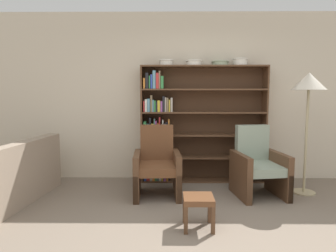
{
  "coord_description": "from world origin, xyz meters",
  "views": [
    {
      "loc": [
        -0.47,
        -2.63,
        1.44
      ],
      "look_at": [
        -0.52,
        1.83,
        0.95
      ],
      "focal_mm": 32.0,
      "sensor_mm": 36.0,
      "label": 1
    }
  ],
  "objects_px": {
    "armchair_cushioned": "(258,166)",
    "footstool": "(198,203)",
    "bookshelf": "(191,125)",
    "armchair_leather": "(157,166)",
    "bowl_copper": "(194,63)",
    "couch": "(5,181)",
    "bowl_olive": "(220,63)",
    "floor_lamp": "(309,87)",
    "bowl_brass": "(240,62)",
    "bowl_terracotta": "(166,62)"
  },
  "relations": [
    {
      "from": "bowl_olive",
      "to": "bowl_brass",
      "type": "height_order",
      "value": "bowl_brass"
    },
    {
      "from": "floor_lamp",
      "to": "footstool",
      "type": "bearing_deg",
      "value": -144.7
    },
    {
      "from": "bookshelf",
      "to": "armchair_leather",
      "type": "bearing_deg",
      "value": -126.87
    },
    {
      "from": "couch",
      "to": "bowl_olive",
      "type": "bearing_deg",
      "value": -65.02
    },
    {
      "from": "bowl_olive",
      "to": "armchair_leather",
      "type": "height_order",
      "value": "bowl_olive"
    },
    {
      "from": "armchair_cushioned",
      "to": "footstool",
      "type": "distance_m",
      "value": 1.43
    },
    {
      "from": "bookshelf",
      "to": "armchair_cushioned",
      "type": "distance_m",
      "value": 1.25
    },
    {
      "from": "bowl_brass",
      "to": "footstool",
      "type": "xyz_separation_m",
      "value": [
        -0.8,
        -1.75,
        -1.66
      ]
    },
    {
      "from": "couch",
      "to": "armchair_leather",
      "type": "height_order",
      "value": "armchair_leather"
    },
    {
      "from": "bowl_olive",
      "to": "footstool",
      "type": "height_order",
      "value": "bowl_olive"
    },
    {
      "from": "bowl_brass",
      "to": "floor_lamp",
      "type": "relative_size",
      "value": 0.15
    },
    {
      "from": "armchair_leather",
      "to": "bowl_brass",
      "type": "bearing_deg",
      "value": -155.92
    },
    {
      "from": "bowl_brass",
      "to": "floor_lamp",
      "type": "distance_m",
      "value": 1.1
    },
    {
      "from": "bookshelf",
      "to": "armchair_leather",
      "type": "xyz_separation_m",
      "value": [
        -0.52,
        -0.69,
        -0.51
      ]
    },
    {
      "from": "bowl_terracotta",
      "to": "couch",
      "type": "distance_m",
      "value": 2.86
    },
    {
      "from": "bowl_terracotta",
      "to": "couch",
      "type": "relative_size",
      "value": 0.13
    },
    {
      "from": "couch",
      "to": "footstool",
      "type": "bearing_deg",
      "value": -100.38
    },
    {
      "from": "bowl_olive",
      "to": "couch",
      "type": "bearing_deg",
      "value": -160.93
    },
    {
      "from": "bowl_olive",
      "to": "armchair_leather",
      "type": "xyz_separation_m",
      "value": [
        -0.98,
        -0.68,
        -1.5
      ]
    },
    {
      "from": "bowl_olive",
      "to": "couch",
      "type": "xyz_separation_m",
      "value": [
        -2.96,
        -1.02,
        -1.63
      ]
    },
    {
      "from": "armchair_leather",
      "to": "couch",
      "type": "bearing_deg",
      "value": 6.46
    },
    {
      "from": "bowl_olive",
      "to": "couch",
      "type": "height_order",
      "value": "bowl_olive"
    },
    {
      "from": "bowl_copper",
      "to": "bowl_olive",
      "type": "xyz_separation_m",
      "value": [
        0.41,
        -0.0,
        -0.01
      ]
    },
    {
      "from": "couch",
      "to": "armchair_cushioned",
      "type": "xyz_separation_m",
      "value": [
        3.41,
        0.35,
        0.12
      ]
    },
    {
      "from": "bookshelf",
      "to": "footstool",
      "type": "xyz_separation_m",
      "value": [
        -0.03,
        -1.76,
        -0.64
      ]
    },
    {
      "from": "bookshelf",
      "to": "bowl_brass",
      "type": "height_order",
      "value": "bowl_brass"
    },
    {
      "from": "bowl_terracotta",
      "to": "bowl_brass",
      "type": "distance_m",
      "value": 1.17
    },
    {
      "from": "armchair_leather",
      "to": "bowl_copper",
      "type": "bearing_deg",
      "value": -133.25
    },
    {
      "from": "armchair_cushioned",
      "to": "footstool",
      "type": "bearing_deg",
      "value": 40.56
    },
    {
      "from": "couch",
      "to": "floor_lamp",
      "type": "height_order",
      "value": "floor_lamp"
    },
    {
      "from": "bowl_terracotta",
      "to": "bowl_olive",
      "type": "distance_m",
      "value": 0.85
    },
    {
      "from": "bowl_olive",
      "to": "bowl_brass",
      "type": "relative_size",
      "value": 1.12
    },
    {
      "from": "bowl_terracotta",
      "to": "armchair_cushioned",
      "type": "xyz_separation_m",
      "value": [
        1.3,
        -0.68,
        -1.52
      ]
    },
    {
      "from": "floor_lamp",
      "to": "bowl_brass",
      "type": "bearing_deg",
      "value": 144.79
    },
    {
      "from": "bowl_copper",
      "to": "bowl_brass",
      "type": "relative_size",
      "value": 1.09
    },
    {
      "from": "bowl_brass",
      "to": "floor_lamp",
      "type": "height_order",
      "value": "bowl_brass"
    },
    {
      "from": "couch",
      "to": "floor_lamp",
      "type": "bearing_deg",
      "value": -78.04
    },
    {
      "from": "bowl_brass",
      "to": "armchair_cushioned",
      "type": "height_order",
      "value": "bowl_brass"
    },
    {
      "from": "footstool",
      "to": "bowl_olive",
      "type": "bearing_deg",
      "value": 74.49
    },
    {
      "from": "bookshelf",
      "to": "footstool",
      "type": "relative_size",
      "value": 5.74
    },
    {
      "from": "bookshelf",
      "to": "bowl_brass",
      "type": "xyz_separation_m",
      "value": [
        0.78,
        -0.02,
        1.02
      ]
    },
    {
      "from": "armchair_leather",
      "to": "footstool",
      "type": "height_order",
      "value": "armchair_leather"
    },
    {
      "from": "bowl_terracotta",
      "to": "armchair_leather",
      "type": "bearing_deg",
      "value": -100.15
    },
    {
      "from": "floor_lamp",
      "to": "footstool",
      "type": "relative_size",
      "value": 4.94
    },
    {
      "from": "bowl_terracotta",
      "to": "bowl_copper",
      "type": "distance_m",
      "value": 0.44
    },
    {
      "from": "bowl_olive",
      "to": "armchair_leather",
      "type": "bearing_deg",
      "value": -145.29
    },
    {
      "from": "couch",
      "to": "footstool",
      "type": "xyz_separation_m",
      "value": [
        2.48,
        -0.72,
        -0.01
      ]
    },
    {
      "from": "bookshelf",
      "to": "armchair_leather",
      "type": "relative_size",
      "value": 2.05
    },
    {
      "from": "bowl_copper",
      "to": "armchair_cushioned",
      "type": "height_order",
      "value": "bowl_copper"
    },
    {
      "from": "couch",
      "to": "armchair_cushioned",
      "type": "relative_size",
      "value": 1.78
    }
  ]
}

